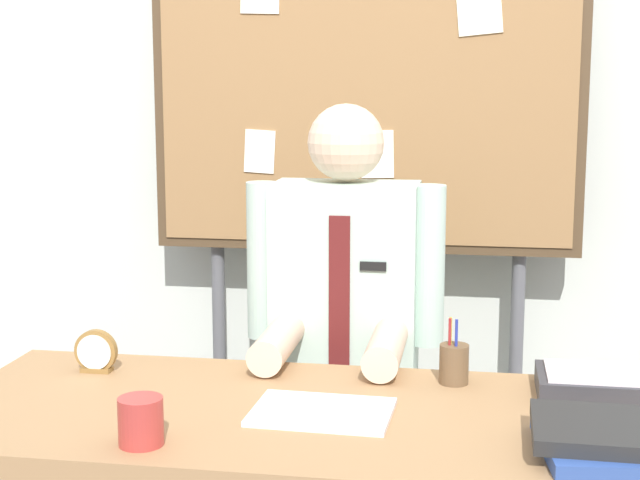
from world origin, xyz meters
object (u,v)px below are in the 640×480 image
at_px(paper_tray, 595,384).
at_px(bulletin_board, 365,81).
at_px(person, 344,373).
at_px(pen_holder, 454,363).
at_px(open_notebook, 322,412).
at_px(book_stack, 589,438).
at_px(desk_clock, 96,353).
at_px(desk, 306,453).
at_px(coffee_mug, 141,421).

bearing_deg(paper_tray, bulletin_board, 128.31).
relative_size(person, pen_holder, 8.83).
bearing_deg(open_notebook, paper_tray, 21.24).
bearing_deg(book_stack, desk_clock, 163.62).
bearing_deg(desk, person, 90.00).
bearing_deg(coffee_mug, desk, 41.02).
distance_m(person, pen_holder, 0.49).
relative_size(person, book_stack, 4.75).
distance_m(open_notebook, desk_clock, 0.64).
height_order(desk, coffee_mug, coffee_mug).
xyz_separation_m(open_notebook, pen_holder, (0.27, 0.27, 0.04)).
bearing_deg(pen_holder, bulletin_board, 112.18).
height_order(bulletin_board, open_notebook, bulletin_board).
relative_size(desk_clock, paper_tray, 0.41).
distance_m(desk, paper_tray, 0.68).
bearing_deg(bulletin_board, pen_holder, -67.82).
height_order(person, bulletin_board, bulletin_board).
bearing_deg(person, pen_holder, -48.03).
height_order(person, open_notebook, person).
distance_m(bulletin_board, paper_tray, 1.23).
xyz_separation_m(desk, open_notebook, (0.04, -0.02, 0.10)).
relative_size(person, bulletin_board, 0.68).
distance_m(person, open_notebook, 0.63).
bearing_deg(desk, coffee_mug, -138.98).
distance_m(book_stack, pen_holder, 0.48).
bearing_deg(coffee_mug, person, 71.24).
distance_m(desk, coffee_mug, 0.41).
bearing_deg(book_stack, paper_tray, 82.16).
bearing_deg(paper_tray, pen_holder, 173.59).
distance_m(desk_clock, paper_tray, 1.20).
bearing_deg(pen_holder, book_stack, -55.34).
bearing_deg(paper_tray, desk_clock, -179.04).
bearing_deg(pen_holder, desk_clock, -176.33).
xyz_separation_m(person, coffee_mug, (-0.29, -0.85, 0.15)).
distance_m(desk, open_notebook, 0.11).
height_order(book_stack, paper_tray, book_stack).
bearing_deg(pen_holder, open_notebook, -135.66).
relative_size(desk, paper_tray, 6.27).
relative_size(open_notebook, paper_tray, 1.16).
height_order(bulletin_board, coffee_mug, bulletin_board).
distance_m(person, coffee_mug, 0.91).
bearing_deg(coffee_mug, bulletin_board, 77.21).
xyz_separation_m(open_notebook, coffee_mug, (-0.33, -0.23, 0.04)).
xyz_separation_m(bulletin_board, pen_holder, (0.31, -0.77, -0.67)).
relative_size(book_stack, open_notebook, 0.99).
bearing_deg(coffee_mug, open_notebook, 35.21).
xyz_separation_m(desk, coffee_mug, (-0.29, -0.25, 0.15)).
distance_m(desk, book_stack, 0.62).
height_order(bulletin_board, paper_tray, bulletin_board).
relative_size(open_notebook, pen_holder, 1.88).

